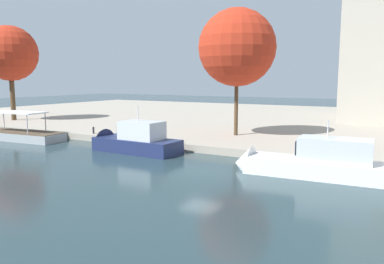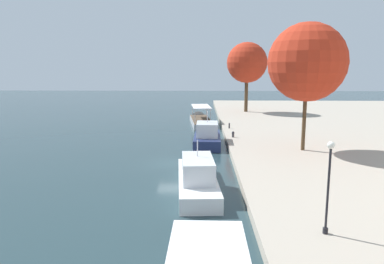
# 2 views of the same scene
# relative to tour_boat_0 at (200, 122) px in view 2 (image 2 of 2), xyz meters

# --- Properties ---
(ground_plane) EXTENTS (220.00, 220.00, 0.00)m
(ground_plane) POSITION_rel_tour_boat_0_xyz_m (24.84, -2.70, -0.29)
(ground_plane) COLOR #23383D
(tour_boat_0) EXTENTS (12.67, 3.93, 4.14)m
(tour_boat_0) POSITION_rel_tour_boat_0_xyz_m (0.00, 0.00, 0.00)
(tour_boat_0) COLOR #9EA3A8
(tour_boat_0) RESTS_ON ground_plane
(motor_yacht_1) EXTENTS (8.94, 3.19, 5.09)m
(motor_yacht_1) POSITION_rel_tour_boat_0_xyz_m (15.94, 0.87, 0.46)
(motor_yacht_1) COLOR navy
(motor_yacht_1) RESTS_ON ground_plane
(motor_yacht_2) EXTENTS (11.02, 3.37, 4.69)m
(motor_yacht_2) POSITION_rel_tour_boat_0_xyz_m (31.82, -0.13, 0.49)
(motor_yacht_2) COLOR white
(motor_yacht_2) RESTS_ON ground_plane
(mooring_bollard_0) EXTENTS (0.32, 0.32, 0.72)m
(mooring_bollard_0) POSITION_rel_tour_boat_0_xyz_m (14.93, 4.00, 0.75)
(mooring_bollard_0) COLOR #2D2D33
(mooring_bollard_0) RESTS_ON dock_promenade
(mooring_bollard_1) EXTENTS (0.22, 0.22, 0.74)m
(mooring_bollard_1) POSITION_rel_tour_boat_0_xyz_m (8.33, 4.02, 0.77)
(mooring_bollard_1) COLOR #2D2D33
(mooring_bollard_1) RESTS_ON dock_promenade
(lamp_post) EXTENTS (0.38, 0.38, 4.75)m
(lamp_post) POSITION_rel_tour_boat_0_xyz_m (40.83, 6.50, 3.17)
(lamp_post) COLOR black
(lamp_post) RESTS_ON dock_promenade
(tree_0) EXTENTS (7.53, 7.56, 12.98)m
(tree_0) POSITION_rel_tour_boat_0_xyz_m (-11.29, 8.90, 9.61)
(tree_0) COLOR #4C3823
(tree_0) RESTS_ON dock_promenade
(tree_1) EXTENTS (7.72, 7.72, 12.66)m
(tree_1) POSITION_rel_tour_boat_0_xyz_m (21.65, 10.50, 9.11)
(tree_1) COLOR #4C3823
(tree_1) RESTS_ON dock_promenade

